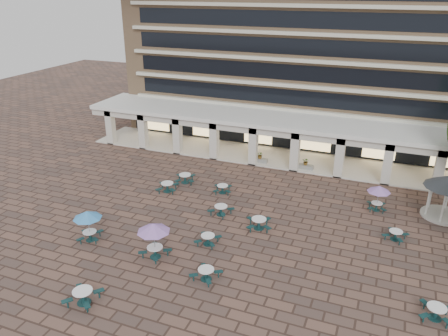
{
  "coord_description": "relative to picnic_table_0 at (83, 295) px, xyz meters",
  "views": [
    {
      "loc": [
        10.15,
        -26.67,
        16.91
      ],
      "look_at": [
        -1.55,
        3.0,
        3.36
      ],
      "focal_mm": 35.0,
      "sensor_mm": 36.0,
      "label": 1
    }
  ],
  "objects": [
    {
      "name": "ground",
      "position": [
        4.66,
        11.0,
        -0.51
      ],
      "size": [
        120.0,
        120.0,
        0.0
      ],
      "primitive_type": "plane",
      "color": "brown",
      "rests_on": "ground"
    },
    {
      "name": "apartment_building",
      "position": [
        4.66,
        36.47,
        12.09
      ],
      "size": [
        40.0,
        15.5,
        25.2
      ],
      "color": "tan",
      "rests_on": "ground"
    },
    {
      "name": "retail_arcade",
      "position": [
        4.66,
        25.8,
        2.49
      ],
      "size": [
        42.0,
        6.6,
        4.4
      ],
      "color": "white",
      "rests_on": "ground"
    },
    {
      "name": "picnic_table_0",
      "position": [
        0.0,
        0.0,
        0.0
      ],
      "size": [
        2.04,
        2.04,
        0.86
      ],
      "rotation": [
        0.0,
        0.0,
        0.09
      ],
      "color": "#133A3A",
      "rests_on": "ground"
    },
    {
      "name": "picnic_table_1",
      "position": [
        5.65,
        4.54,
        -0.06
      ],
      "size": [
        1.9,
        1.9,
        0.76
      ],
      "rotation": [
        0.0,
        0.0,
        -0.19
      ],
      "color": "#133A3A",
      "rests_on": "ground"
    },
    {
      "name": "picnic_table_2",
      "position": [
        4.19,
        8.2,
        -0.08
      ],
      "size": [
        1.64,
        1.64,
        0.73
      ],
      "rotation": [
        0.0,
        0.0,
        -0.01
      ],
      "color": "#133A3A",
      "rests_on": "ground"
    },
    {
      "name": "picnic_table_3",
      "position": [
        18.66,
        5.99,
        -0.05
      ],
      "size": [
        1.81,
        1.81,
        0.78
      ],
      "rotation": [
        0.0,
        0.0,
        -0.05
      ],
      "color": "#133A3A",
      "rests_on": "ground"
    },
    {
      "name": "picnic_table_4",
      "position": [
        -3.8,
        5.6,
        1.46
      ],
      "size": [
        2.01,
        2.01,
        2.33
      ],
      "rotation": [
        0.0,
        0.0,
        0.36
      ],
      "color": "#133A3A",
      "rests_on": "ground"
    },
    {
      "name": "picnic_table_5",
      "position": [
        3.46,
        12.48,
        -0.05
      ],
      "size": [
        1.98,
        1.98,
        0.78
      ],
      "rotation": [
        0.0,
        0.0,
        -0.22
      ],
      "color": "#133A3A",
      "rests_on": "ground"
    },
    {
      "name": "picnic_table_6",
      "position": [
        1.54,
        5.48,
        1.66
      ],
      "size": [
        2.21,
        2.21,
        2.55
      ],
      "rotation": [
        0.0,
        0.0,
        -0.24
      ],
      "color": "#133A3A",
      "rests_on": "ground"
    },
    {
      "name": "picnic_table_7",
      "position": [
        16.39,
        13.66,
        -0.09
      ],
      "size": [
        1.88,
        1.88,
        0.7
      ],
      "rotation": [
        0.0,
        0.0,
        -0.34
      ],
      "color": "#133A3A",
      "rests_on": "ground"
    },
    {
      "name": "picnic_table_8",
      "position": [
        2.13,
        16.15,
        -0.08
      ],
      "size": [
        1.89,
        1.89,
        0.72
      ],
      "rotation": [
        0.0,
        0.0,
        0.28
      ],
      "color": "#133A3A",
      "rests_on": "ground"
    },
    {
      "name": "picnic_table_9",
      "position": [
        -1.84,
        16.85,
        -0.02
      ],
      "size": [
        2.2,
        2.2,
        0.82
      ],
      "rotation": [
        0.0,
        0.0,
        0.34
      ],
      "color": "#133A3A",
      "rests_on": "ground"
    },
    {
      "name": "picnic_table_10",
      "position": [
        6.87,
        11.54,
        -0.01
      ],
      "size": [
        2.21,
        2.21,
        0.83
      ],
      "rotation": [
        0.0,
        0.0,
        0.3
      ],
      "color": "#133A3A",
      "rests_on": "ground"
    },
    {
      "name": "picnic_table_11",
      "position": [
        14.84,
        17.75,
        1.31
      ],
      "size": [
        1.86,
        1.86,
        2.14
      ],
      "rotation": [
        0.0,
        0.0,
        0.12
      ],
      "color": "#133A3A",
      "rests_on": "ground"
    },
    {
      "name": "picnic_table_12",
      "position": [
        -2.48,
        14.63,
        -0.02
      ],
      "size": [
        2.13,
        2.13,
        0.82
      ],
      "rotation": [
        0.0,
        0.0,
        0.26
      ],
      "color": "#133A3A",
      "rests_on": "ground"
    },
    {
      "name": "planter_left",
      "position": [
        3.16,
        23.9,
        0.0
      ],
      "size": [
        1.5,
        0.74,
        1.27
      ],
      "color": "gray",
      "rests_on": "ground"
    },
    {
      "name": "planter_right",
      "position": [
        7.82,
        23.9,
        -0.03
      ],
      "size": [
        1.5,
        0.7,
        1.23
      ],
      "color": "gray",
      "rests_on": "ground"
    }
  ]
}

